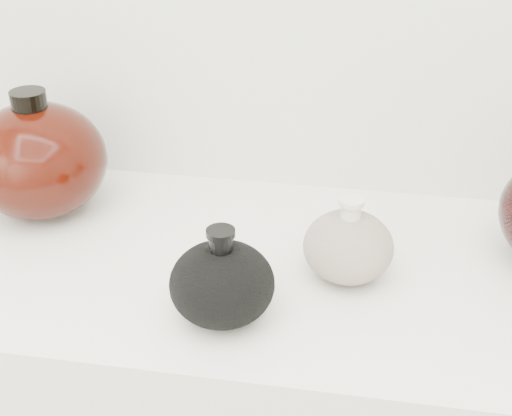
# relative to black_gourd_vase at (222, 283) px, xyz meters

# --- Properties ---
(room) EXTENTS (3.04, 2.42, 2.64)m
(room) POSITION_rel_black_gourd_vase_xyz_m (0.05, -0.54, 0.35)
(room) COLOR #5A5A5A
(room) RESTS_ON ground
(black_gourd_vase) EXTENTS (0.17, 0.17, 0.13)m
(black_gourd_vase) POSITION_rel_black_gourd_vase_xyz_m (0.00, 0.00, 0.00)
(black_gourd_vase) COLOR black
(black_gourd_vase) RESTS_ON display_counter
(cream_gourd_vase) EXTENTS (0.13, 0.13, 0.12)m
(cream_gourd_vase) POSITION_rel_black_gourd_vase_xyz_m (0.15, 0.12, -0.00)
(cream_gourd_vase) COLOR #C2AC96
(cream_gourd_vase) RESTS_ON display_counter
(left_round_pot) EXTENTS (0.27, 0.27, 0.21)m
(left_round_pot) POSITION_rel_black_gourd_vase_xyz_m (-0.35, 0.22, 0.04)
(left_round_pot) COLOR black
(left_round_pot) RESTS_ON display_counter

